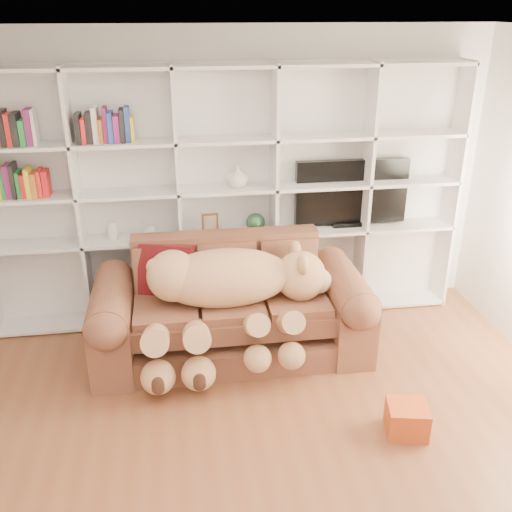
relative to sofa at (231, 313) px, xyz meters
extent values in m
plane|color=brown|center=(0.05, -1.65, -0.37)|extent=(5.00, 5.00, 0.00)
plane|color=white|center=(0.05, -1.65, 2.33)|extent=(5.00, 5.00, 0.00)
cube|color=silver|center=(0.05, 0.85, 0.98)|extent=(5.00, 0.02, 2.70)
cube|color=white|center=(0.05, 0.82, 0.83)|extent=(4.40, 0.03, 2.40)
cube|color=white|center=(-1.27, 0.66, 0.83)|extent=(0.03, 0.35, 2.40)
cube|color=white|center=(-0.39, 0.66, 0.83)|extent=(0.03, 0.35, 2.40)
cube|color=white|center=(0.49, 0.66, 0.83)|extent=(0.03, 0.35, 2.40)
cube|color=white|center=(1.37, 0.66, 0.83)|extent=(0.03, 0.35, 2.40)
cube|color=white|center=(2.25, 0.66, 0.83)|extent=(0.03, 0.35, 2.40)
cube|color=white|center=(0.05, 0.66, -0.34)|extent=(4.40, 0.35, 0.03)
cube|color=white|center=(0.05, 0.66, 0.48)|extent=(4.40, 0.35, 0.03)
cube|color=white|center=(0.05, 0.66, 0.93)|extent=(4.40, 0.35, 0.03)
cube|color=white|center=(0.05, 0.66, 1.38)|extent=(4.40, 0.35, 0.03)
cube|color=white|center=(0.05, 0.66, 2.00)|extent=(4.40, 0.35, 0.03)
cube|color=brown|center=(0.00, -0.04, -0.25)|extent=(2.24, 0.91, 0.23)
cube|color=brown|center=(0.00, -0.06, 0.10)|extent=(1.66, 0.75, 0.32)
cube|color=brown|center=(0.00, 0.36, 0.32)|extent=(1.66, 0.21, 0.59)
cube|color=brown|center=(-1.00, -0.04, -0.08)|extent=(0.34, 1.01, 0.59)
cube|color=brown|center=(1.00, -0.04, -0.08)|extent=(0.34, 1.01, 0.59)
cylinder|color=brown|center=(-1.00, -0.04, 0.21)|extent=(0.34, 0.96, 0.34)
cylinder|color=brown|center=(1.00, -0.04, 0.21)|extent=(0.34, 0.96, 0.34)
ellipsoid|color=#E3AD71|center=(-0.05, -0.10, 0.39)|extent=(1.13, 0.55, 0.49)
sphere|color=#E3AD71|center=(-0.48, -0.10, 0.44)|extent=(0.43, 0.43, 0.43)
sphere|color=#E3AD71|center=(0.59, -0.10, 0.36)|extent=(0.43, 0.43, 0.43)
sphere|color=beige|center=(0.76, -0.10, 0.30)|extent=(0.21, 0.21, 0.21)
sphere|color=#3A2214|center=(0.84, -0.10, 0.29)|extent=(0.07, 0.07, 0.07)
ellipsoid|color=#E3AD71|center=(0.57, -0.25, 0.54)|extent=(0.10, 0.17, 0.17)
ellipsoid|color=#E3AD71|center=(0.57, 0.05, 0.54)|extent=(0.10, 0.17, 0.17)
sphere|color=#E3AD71|center=(-0.62, -0.10, 0.53)|extent=(0.15, 0.15, 0.15)
cylinder|color=#E3AD71|center=(0.14, -0.45, 0.13)|extent=(0.19, 0.52, 0.38)
cylinder|color=#E3AD71|center=(0.42, -0.45, 0.13)|extent=(0.19, 0.52, 0.38)
cylinder|color=#E3AD71|center=(-0.63, -0.45, 0.09)|extent=(0.21, 0.60, 0.44)
cylinder|color=#E3AD71|center=(-0.32, -0.45, 0.09)|extent=(0.21, 0.60, 0.44)
sphere|color=#E3AD71|center=(0.14, -0.62, -0.09)|extent=(0.22, 0.22, 0.22)
sphere|color=#E3AD71|center=(0.42, -0.62, -0.09)|extent=(0.22, 0.22, 0.22)
sphere|color=#E3AD71|center=(-0.63, -0.62, -0.17)|extent=(0.27, 0.27, 0.27)
sphere|color=#E3AD71|center=(-0.32, -0.62, -0.17)|extent=(0.27, 0.27, 0.27)
cube|color=#58110F|center=(-0.53, 0.16, 0.36)|extent=(0.52, 0.37, 0.49)
cube|color=#C14A19|center=(1.13, -1.27, -0.26)|extent=(0.33, 0.32, 0.23)
cube|color=black|center=(1.26, 0.71, 0.83)|extent=(1.10, 0.08, 0.63)
cube|color=black|center=(1.26, 0.71, 0.51)|extent=(0.37, 0.18, 0.04)
cube|color=#512F1B|center=(-0.11, 0.66, 0.60)|extent=(0.16, 0.04, 0.19)
sphere|color=#295132|center=(0.32, 0.66, 0.58)|extent=(0.18, 0.18, 0.18)
cylinder|color=silver|center=(-1.00, 0.66, 0.57)|extent=(0.10, 0.10, 0.16)
cylinder|color=silver|center=(-0.68, 0.66, 0.55)|extent=(0.07, 0.07, 0.11)
sphere|color=silver|center=(-0.66, 0.66, 0.55)|extent=(0.11, 0.11, 0.11)
imported|color=silver|center=(0.15, 0.66, 1.04)|extent=(0.22, 0.22, 0.19)
camera|label=1|loc=(-0.43, -4.35, 2.46)|focal=40.00mm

